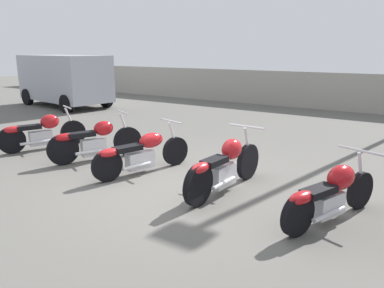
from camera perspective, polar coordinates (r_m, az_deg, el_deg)
The scene contains 8 objects.
ground_plane at distance 6.75m, azimuth -2.42°, elevation -6.24°, with size 60.00×60.00×0.00m, color #5B5954.
fence_back at distance 15.96m, azimuth 20.13°, elevation 7.51°, with size 40.00×0.04×1.49m.
motorcycle_slot_0 at distance 9.74m, azimuth -21.94°, elevation 1.71°, with size 0.91×1.97×0.99m.
motorcycle_slot_1 at distance 8.40m, azimuth -14.64°, elevation 0.49°, with size 1.01×1.96×1.02m.
motorcycle_slot_2 at distance 7.32m, azimuth -7.73°, elevation -1.38°, with size 0.88×2.12×0.96m.
motorcycle_slot_3 at distance 6.33m, azimuth 4.99°, elevation -3.39°, with size 0.72×2.23×1.03m.
motorcycle_slot_4 at distance 5.57m, azimuth 20.44°, elevation -7.10°, with size 0.95×1.97×0.94m.
parked_van at distance 16.98m, azimuth -18.89°, elevation 9.45°, with size 4.67×2.60×2.14m.
Camera 1 is at (3.74, -5.11, 2.35)m, focal length 35.00 mm.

